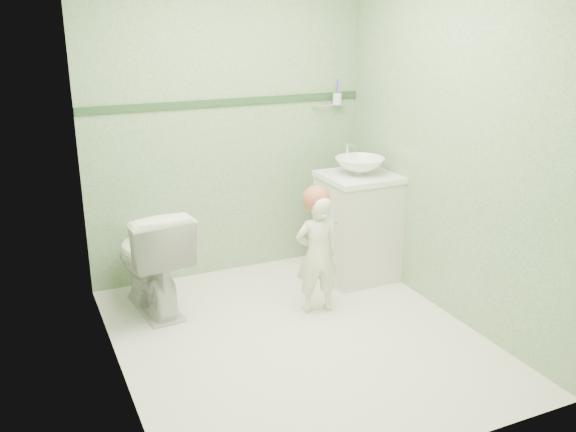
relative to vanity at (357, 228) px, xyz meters
name	(u,v)px	position (x,y,z in m)	size (l,w,h in m)	color
ground	(298,338)	(-0.84, -0.70, -0.40)	(2.50, 2.50, 0.00)	white
room_shell	(299,155)	(-0.84, -0.70, 0.80)	(2.50, 2.54, 2.40)	#78A273
trim_stripe	(227,102)	(-0.84, 0.54, 0.95)	(2.20, 0.02, 0.05)	#2A4B2B
vanity	(357,228)	(0.00, 0.00, 0.00)	(0.52, 0.50, 0.80)	silver
counter	(359,177)	(0.00, 0.00, 0.41)	(0.54, 0.52, 0.04)	white
basin	(360,166)	(0.00, 0.00, 0.49)	(0.37, 0.37, 0.13)	white
faucet	(348,151)	(0.00, 0.19, 0.57)	(0.03, 0.13, 0.18)	silver
cup_holder	(336,99)	(0.05, 0.48, 0.93)	(0.26, 0.07, 0.21)	silver
toilet	(151,259)	(-1.58, 0.10, -0.02)	(0.42, 0.74, 0.75)	white
toddler	(317,254)	(-0.55, -0.40, 0.02)	(0.31, 0.20, 0.84)	silver
hair_cap	(316,199)	(-0.55, -0.37, 0.41)	(0.19, 0.19, 0.19)	#A95741
teal_toothbrush	(334,222)	(-0.50, -0.53, 0.29)	(0.11, 0.14, 0.08)	#119A91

